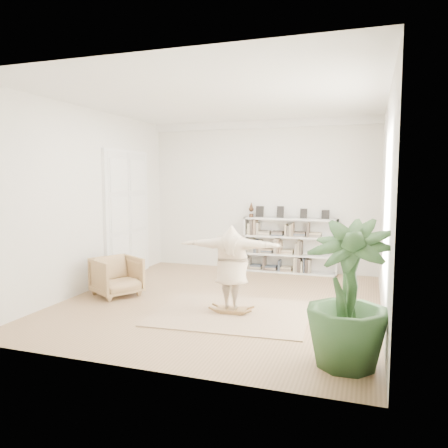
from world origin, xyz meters
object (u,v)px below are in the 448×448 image
(person, at_px, (232,265))
(houseplant, at_px, (348,294))
(armchair, at_px, (117,276))
(bookshelf, at_px, (290,246))
(rocker_board, at_px, (232,310))

(person, bearing_deg, houseplant, 138.02)
(armchair, distance_m, person, 2.49)
(armchair, bearing_deg, person, -68.09)
(armchair, bearing_deg, houseplant, -82.68)
(armchair, xyz_separation_m, houseplant, (4.32, -1.88, 0.51))
(bookshelf, bearing_deg, rocker_board, -95.76)
(houseplant, bearing_deg, armchair, 156.55)
(rocker_board, height_order, person, person)
(bookshelf, relative_size, person, 1.29)
(armchair, height_order, houseplant, houseplant)
(bookshelf, bearing_deg, person, -95.76)
(person, bearing_deg, bookshelf, -99.53)
(armchair, relative_size, person, 0.48)
(person, distance_m, houseplant, 2.42)
(bookshelf, height_order, houseplant, houseplant)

